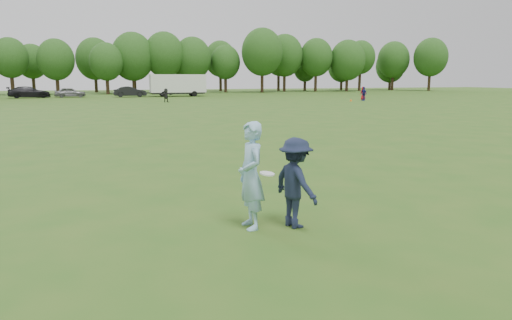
{
  "coord_description": "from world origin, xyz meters",
  "views": [
    {
      "loc": [
        -2.71,
        -8.28,
        2.75
      ],
      "look_at": [
        0.2,
        0.35,
        1.1
      ],
      "focal_mm": 32.0,
      "sensor_mm": 36.0,
      "label": 1
    }
  ],
  "objects_px": {
    "car_e": "(70,92)",
    "car_f": "(130,92)",
    "thrower": "(251,176)",
    "player_far_c": "(363,93)",
    "player_far_d": "(166,95)",
    "field_cone": "(351,100)",
    "defender": "(296,183)",
    "car_d": "(29,92)",
    "player_far_b": "(364,94)",
    "cargo_trailer": "(178,84)"
  },
  "relations": [
    {
      "from": "defender",
      "to": "player_far_c",
      "type": "xyz_separation_m",
      "value": [
        28.06,
        43.19,
        -0.02
      ]
    },
    {
      "from": "thrower",
      "to": "player_far_c",
      "type": "xyz_separation_m",
      "value": [
        28.86,
        42.99,
        -0.17
      ]
    },
    {
      "from": "cargo_trailer",
      "to": "car_d",
      "type": "bearing_deg",
      "value": 176.79
    },
    {
      "from": "thrower",
      "to": "defender",
      "type": "bearing_deg",
      "value": 74.34
    },
    {
      "from": "car_e",
      "to": "car_f",
      "type": "height_order",
      "value": "car_f"
    },
    {
      "from": "defender",
      "to": "car_f",
      "type": "bearing_deg",
      "value": -15.68
    },
    {
      "from": "player_far_c",
      "to": "car_f",
      "type": "bearing_deg",
      "value": -27.01
    },
    {
      "from": "thrower",
      "to": "field_cone",
      "type": "distance_m",
      "value": 47.13
    },
    {
      "from": "defender",
      "to": "field_cone",
      "type": "relative_size",
      "value": 5.59
    },
    {
      "from": "thrower",
      "to": "car_f",
      "type": "xyz_separation_m",
      "value": [
        1.43,
        60.19,
        -0.24
      ]
    },
    {
      "from": "player_far_b",
      "to": "player_far_d",
      "type": "distance_m",
      "value": 23.37
    },
    {
      "from": "car_e",
      "to": "player_far_c",
      "type": "bearing_deg",
      "value": -120.09
    },
    {
      "from": "player_far_d",
      "to": "field_cone",
      "type": "height_order",
      "value": "player_far_d"
    },
    {
      "from": "player_far_b",
      "to": "car_f",
      "type": "distance_m",
      "value": 32.58
    },
    {
      "from": "thrower",
      "to": "player_far_d",
      "type": "height_order",
      "value": "thrower"
    },
    {
      "from": "player_far_d",
      "to": "field_cone",
      "type": "xyz_separation_m",
      "value": [
        20.83,
        -4.93,
        -0.62
      ]
    },
    {
      "from": "cargo_trailer",
      "to": "player_far_c",
      "type": "bearing_deg",
      "value": -40.02
    },
    {
      "from": "car_d",
      "to": "car_e",
      "type": "bearing_deg",
      "value": -97.55
    },
    {
      "from": "player_far_c",
      "to": "car_d",
      "type": "relative_size",
      "value": 0.31
    },
    {
      "from": "thrower",
      "to": "defender",
      "type": "xyz_separation_m",
      "value": [
        0.8,
        -0.2,
        -0.15
      ]
    },
    {
      "from": "player_far_b",
      "to": "player_far_c",
      "type": "height_order",
      "value": "player_far_b"
    },
    {
      "from": "player_far_c",
      "to": "car_e",
      "type": "bearing_deg",
      "value": -22.37
    },
    {
      "from": "player_far_c",
      "to": "cargo_trailer",
      "type": "xyz_separation_m",
      "value": [
        -20.6,
        17.3,
        0.96
      ]
    },
    {
      "from": "player_far_b",
      "to": "cargo_trailer",
      "type": "distance_m",
      "value": 27.52
    },
    {
      "from": "player_far_d",
      "to": "car_f",
      "type": "height_order",
      "value": "player_far_d"
    },
    {
      "from": "player_far_c",
      "to": "car_e",
      "type": "height_order",
      "value": "player_far_c"
    },
    {
      "from": "thrower",
      "to": "field_cone",
      "type": "xyz_separation_m",
      "value": [
        25.28,
        39.77,
        -0.84
      ]
    },
    {
      "from": "thrower",
      "to": "cargo_trailer",
      "type": "bearing_deg",
      "value": 170.33
    },
    {
      "from": "player_far_c",
      "to": "field_cone",
      "type": "relative_size",
      "value": 5.44
    },
    {
      "from": "car_e",
      "to": "cargo_trailer",
      "type": "distance_m",
      "value": 14.94
    },
    {
      "from": "player_far_c",
      "to": "car_d",
      "type": "height_order",
      "value": "player_far_c"
    },
    {
      "from": "defender",
      "to": "cargo_trailer",
      "type": "relative_size",
      "value": 0.19
    },
    {
      "from": "player_far_c",
      "to": "car_f",
      "type": "distance_m",
      "value": 32.38
    },
    {
      "from": "player_far_c",
      "to": "field_cone",
      "type": "xyz_separation_m",
      "value": [
        -3.59,
        -3.23,
        -0.67
      ]
    },
    {
      "from": "field_cone",
      "to": "player_far_c",
      "type": "bearing_deg",
      "value": 41.96
    },
    {
      "from": "defender",
      "to": "cargo_trailer",
      "type": "height_order",
      "value": "cargo_trailer"
    },
    {
      "from": "player_far_d",
      "to": "cargo_trailer",
      "type": "height_order",
      "value": "cargo_trailer"
    },
    {
      "from": "car_e",
      "to": "car_f",
      "type": "bearing_deg",
      "value": -101.24
    },
    {
      "from": "car_d",
      "to": "cargo_trailer",
      "type": "bearing_deg",
      "value": -100.64
    },
    {
      "from": "thrower",
      "to": "player_far_b",
      "type": "height_order",
      "value": "thrower"
    },
    {
      "from": "defender",
      "to": "car_e",
      "type": "xyz_separation_m",
      "value": [
        -7.4,
        61.6,
        -0.14
      ]
    },
    {
      "from": "player_far_b",
      "to": "car_d",
      "type": "xyz_separation_m",
      "value": [
        -39.22,
        20.84,
        -0.05
      ]
    },
    {
      "from": "player_far_c",
      "to": "car_f",
      "type": "relative_size",
      "value": 0.36
    },
    {
      "from": "field_cone",
      "to": "car_e",
      "type": "bearing_deg",
      "value": 145.82
    },
    {
      "from": "player_far_d",
      "to": "car_f",
      "type": "xyz_separation_m",
      "value": [
        -3.02,
        15.49,
        -0.03
      ]
    },
    {
      "from": "car_f",
      "to": "defender",
      "type": "bearing_deg",
      "value": 177.95
    },
    {
      "from": "cargo_trailer",
      "to": "defender",
      "type": "bearing_deg",
      "value": -97.03
    },
    {
      "from": "player_far_d",
      "to": "car_f",
      "type": "relative_size",
      "value": 0.34
    },
    {
      "from": "thrower",
      "to": "defender",
      "type": "height_order",
      "value": "thrower"
    },
    {
      "from": "defender",
      "to": "car_e",
      "type": "bearing_deg",
      "value": -8.24
    }
  ]
}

